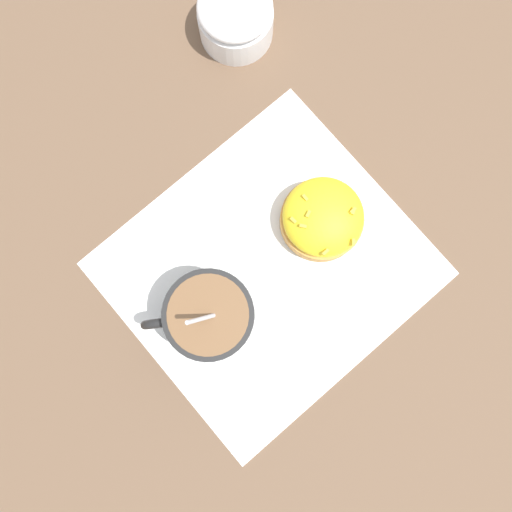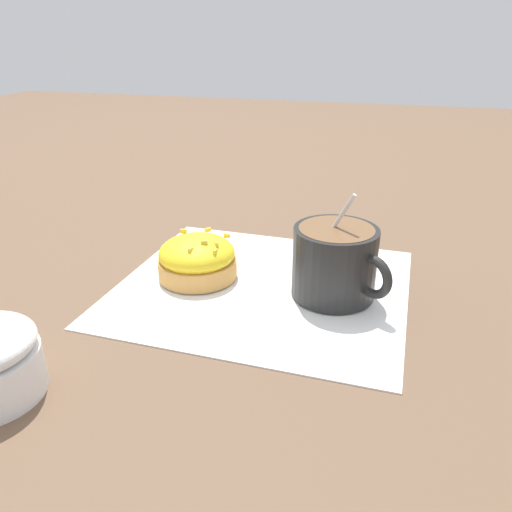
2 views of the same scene
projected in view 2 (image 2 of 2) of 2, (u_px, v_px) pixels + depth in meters
ground_plane at (263, 287)px, 0.54m from camera, size 3.00×3.00×0.00m
paper_napkin at (263, 286)px, 0.54m from camera, size 0.31×0.28×0.00m
coffee_cup at (336, 258)px, 0.51m from camera, size 0.10×0.09×0.11m
frosted_pastry at (199, 257)px, 0.56m from camera, size 0.09×0.09×0.05m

